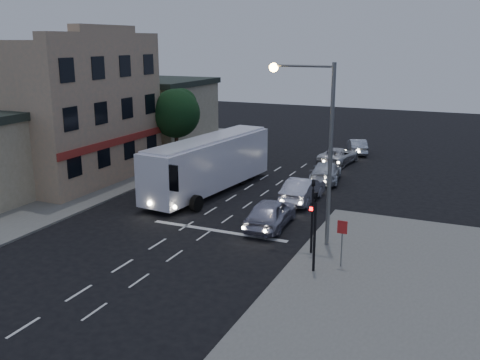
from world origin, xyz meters
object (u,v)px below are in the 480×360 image
at_px(car_suv, 271,213).
at_px(car_sedan_b, 326,172).
at_px(car_sedan_a, 303,190).
at_px(car_extra, 357,146).
at_px(car_sedan_c, 339,156).
at_px(tour_bus, 209,163).
at_px(traffic_signal_side, 315,222).
at_px(street_tree, 176,111).
at_px(traffic_signal_main, 312,207).
at_px(regulatory_sign, 342,236).
at_px(streetlight, 318,133).

height_order(car_suv, car_sedan_b, car_suv).
distance_m(car_sedan_a, car_extra, 16.51).
bearing_deg(car_sedan_c, car_extra, -89.24).
bearing_deg(tour_bus, traffic_signal_side, -37.79).
height_order(car_extra, street_tree, street_tree).
bearing_deg(traffic_signal_main, traffic_signal_side, -70.51).
relative_size(traffic_signal_main, regulatory_sign, 1.86).
height_order(car_suv, car_sedan_c, car_suv).
distance_m(car_extra, streetlight, 24.16).
distance_m(regulatory_sign, streetlight, 5.18).
height_order(traffic_signal_main, street_tree, street_tree).
xyz_separation_m(car_extra, traffic_signal_side, (3.70, -26.86, 1.74)).
bearing_deg(streetlight, traffic_signal_main, -79.80).
bearing_deg(street_tree, regulatory_sign, -41.08).
distance_m(traffic_signal_side, streetlight, 4.84).
distance_m(tour_bus, car_suv, 8.22).
bearing_deg(streetlight, car_extra, 96.66).
relative_size(tour_bus, street_tree, 2.01).
bearing_deg(tour_bus, regulatory_sign, -32.30).
relative_size(car_suv, car_sedan_a, 1.00).
bearing_deg(car_sedan_b, car_extra, -98.65).
height_order(car_sedan_c, regulatory_sign, regulatory_sign).
relative_size(car_suv, traffic_signal_main, 1.17).
relative_size(traffic_signal_side, regulatory_sign, 1.86).
xyz_separation_m(car_sedan_b, traffic_signal_side, (3.73, -15.96, 1.70)).
bearing_deg(street_tree, streetlight, -39.51).
distance_m(traffic_signal_main, streetlight, 3.61).
relative_size(car_sedan_b, traffic_signal_side, 1.21).
bearing_deg(car_sedan_b, traffic_signal_main, 93.78).
bearing_deg(car_extra, streetlight, 77.76).
distance_m(car_sedan_b, car_sedan_c, 6.24).
xyz_separation_m(car_sedan_a, car_sedan_c, (-0.56, 11.82, -0.11)).
bearing_deg(regulatory_sign, car_sedan_a, 116.76).
height_order(car_extra, traffic_signal_main, traffic_signal_main).
bearing_deg(traffic_signal_side, car_sedan_a, 109.84).
distance_m(tour_bus, regulatory_sign, 14.51).
xyz_separation_m(car_sedan_c, car_extra, (0.60, 4.69, 0.00)).
height_order(tour_bus, streetlight, streetlight).
bearing_deg(tour_bus, car_extra, 75.00).
xyz_separation_m(car_sedan_a, car_extra, (0.04, 16.51, -0.11)).
bearing_deg(car_sedan_b, car_sedan_c, -93.26).
xyz_separation_m(tour_bus, car_extra, (6.61, 16.82, -1.36)).
bearing_deg(car_sedan_a, traffic_signal_side, 110.57).
relative_size(car_extra, streetlight, 0.46).
bearing_deg(traffic_signal_side, car_sedan_b, 103.16).
xyz_separation_m(tour_bus, car_sedan_c, (6.01, 12.13, -1.36)).
bearing_deg(regulatory_sign, traffic_signal_side, -136.08).
distance_m(car_suv, traffic_signal_side, 6.56).
distance_m(car_sedan_c, car_extra, 4.73).
bearing_deg(street_tree, car_extra, 39.71).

